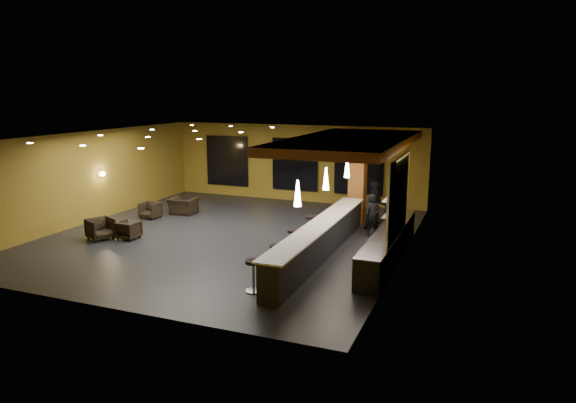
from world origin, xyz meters
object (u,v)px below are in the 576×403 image
(pendant_2, at_px, (347,168))
(staff_b, at_px, (376,206))
(bar_stool_3, at_px, (311,224))
(pendant_1, at_px, (326,179))
(bar_stool_1, at_px, (276,255))
(column, at_px, (358,178))
(staff_a, at_px, (373,215))
(staff_c, at_px, (392,214))
(prep_counter, at_px, (388,245))
(bar_stool_2, at_px, (293,238))
(armchair_a, at_px, (100,229))
(bar_stool_0, at_px, (253,272))
(bar_counter, at_px, (320,241))
(armchair_c, at_px, (150,210))
(pendant_0, at_px, (298,193))
(armchair_d, at_px, (183,206))
(armchair_b, at_px, (129,230))
(bar_stool_4, at_px, (328,215))

(pendant_2, distance_m, staff_b, 1.86)
(pendant_2, relative_size, bar_stool_3, 0.88)
(pendant_1, bearing_deg, bar_stool_1, -108.22)
(column, relative_size, pendant_2, 5.00)
(staff_a, bearing_deg, staff_c, 12.20)
(prep_counter, height_order, bar_stool_2, prep_counter)
(armchair_a, distance_m, bar_stool_0, 7.31)
(bar_counter, height_order, bar_stool_2, bar_counter)
(bar_stool_1, bearing_deg, armchair_c, 151.24)
(bar_stool_1, distance_m, bar_stool_3, 3.48)
(pendant_0, bearing_deg, bar_stool_1, 159.82)
(armchair_d, height_order, bar_stool_3, bar_stool_3)
(staff_a, height_order, armchair_a, staff_a)
(pendant_0, relative_size, armchair_c, 0.99)
(bar_counter, bearing_deg, pendant_1, 90.00)
(staff_a, relative_size, staff_b, 0.84)
(pendant_2, height_order, armchair_b, pendant_2)
(pendant_0, height_order, armchair_d, pendant_0)
(staff_a, distance_m, bar_stool_3, 2.21)
(prep_counter, xyz_separation_m, pendant_2, (-2.00, 2.50, 1.92))
(staff_c, xyz_separation_m, armchair_a, (-9.20, -4.23, -0.38))
(armchair_c, bearing_deg, bar_stool_2, -15.55)
(bar_stool_1, xyz_separation_m, bar_stool_3, (-0.17, 3.48, 0.02))
(pendant_0, relative_size, armchair_d, 0.68)
(staff_c, relative_size, bar_stool_4, 2.07)
(staff_a, bearing_deg, armchair_c, 159.45)
(pendant_2, xyz_separation_m, armchair_c, (-7.84, -0.83, -2.03))
(pendant_1, relative_size, armchair_d, 0.68)
(staff_b, height_order, bar_stool_2, staff_b)
(column, distance_m, bar_stool_1, 6.50)
(staff_c, xyz_separation_m, armchair_b, (-8.33, -3.84, -0.43))
(pendant_1, height_order, bar_stool_0, pendant_1)
(bar_counter, height_order, bar_stool_4, bar_counter)
(column, height_order, armchair_b, column)
(armchair_d, xyz_separation_m, bar_stool_1, (6.29, -5.00, 0.15))
(staff_a, bearing_deg, pendant_0, -126.63)
(bar_stool_0, bearing_deg, bar_stool_4, 91.20)
(staff_b, xyz_separation_m, bar_stool_2, (-1.83, -3.63, -0.42))
(armchair_d, relative_size, bar_stool_4, 1.43)
(prep_counter, bearing_deg, staff_b, 108.79)
(pendant_1, bearing_deg, pendant_2, 90.00)
(bar_counter, relative_size, armchair_a, 9.93)
(staff_a, distance_m, bar_stool_2, 3.39)
(armchair_b, distance_m, bar_stool_1, 6.11)
(staff_c, relative_size, bar_stool_1, 1.95)
(pendant_1, distance_m, armchair_d, 7.81)
(armchair_a, bearing_deg, armchair_b, -41.70)
(staff_c, xyz_separation_m, armchair_c, (-9.44, -1.10, -0.42))
(pendant_0, distance_m, pendant_1, 2.50)
(pendant_1, height_order, bar_stool_1, pendant_1)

